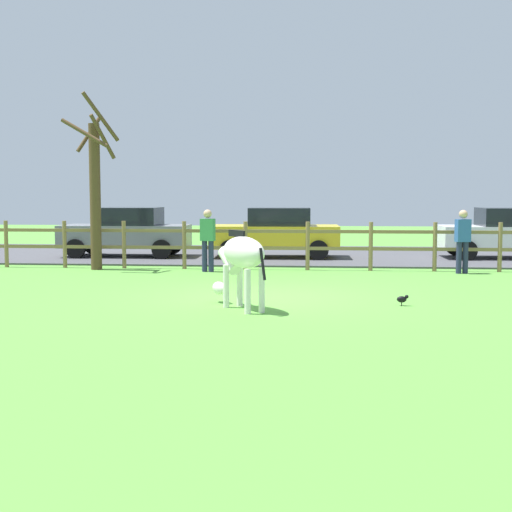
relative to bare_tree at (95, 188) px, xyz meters
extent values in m
plane|color=#549338|center=(4.93, -4.60, -2.21)|extent=(60.00, 60.00, 0.00)
cube|color=#47474C|center=(4.93, 4.70, -2.19)|extent=(28.00, 7.40, 0.05)
cylinder|color=olive|center=(-2.71, 0.40, -1.56)|extent=(0.11, 0.11, 1.30)
cylinder|color=olive|center=(-1.03, 0.40, -1.56)|extent=(0.11, 0.11, 1.30)
cylinder|color=olive|center=(0.66, 0.40, -1.56)|extent=(0.11, 0.11, 1.30)
cylinder|color=olive|center=(2.34, 0.40, -1.56)|extent=(0.11, 0.11, 1.30)
cylinder|color=olive|center=(4.02, 0.40, -1.56)|extent=(0.11, 0.11, 1.30)
cylinder|color=olive|center=(5.70, 0.40, -1.56)|extent=(0.11, 0.11, 1.30)
cylinder|color=olive|center=(7.38, 0.40, -1.56)|extent=(0.11, 0.11, 1.30)
cylinder|color=olive|center=(9.06, 0.40, -1.56)|extent=(0.11, 0.11, 1.30)
cylinder|color=olive|center=(10.74, 0.40, -1.56)|extent=(0.11, 0.11, 1.30)
cube|color=olive|center=(4.86, 0.40, -1.63)|extent=(21.84, 0.06, 0.09)
cube|color=olive|center=(4.86, 0.40, -1.17)|extent=(21.84, 0.06, 0.09)
cylinder|color=#513A23|center=(-0.01, 0.04, -0.26)|extent=(0.29, 0.29, 3.92)
cylinder|color=#513A23|center=(-0.23, 0.29, 1.44)|extent=(0.63, 0.57, 1.01)
cylinder|color=#513A23|center=(0.29, -0.17, 1.34)|extent=(0.55, 0.73, 1.15)
cylinder|color=#513A23|center=(0.29, -0.32, 1.84)|extent=(0.85, 0.74, 1.25)
cylinder|color=#513A23|center=(-0.07, -0.57, 1.41)|extent=(1.27, 0.23, 0.77)
ellipsoid|color=white|center=(4.67, -6.21, -1.18)|extent=(1.10, 1.29, 0.56)
cylinder|color=white|center=(4.32, -5.96, -1.82)|extent=(0.11, 0.11, 0.78)
cylinder|color=white|center=(4.55, -5.80, -1.82)|extent=(0.11, 0.11, 0.78)
cylinder|color=white|center=(4.78, -6.62, -1.82)|extent=(0.11, 0.11, 0.78)
cylinder|color=white|center=(5.01, -6.46, -1.82)|extent=(0.11, 0.11, 0.78)
cylinder|color=white|center=(4.37, -5.78, -1.37)|extent=(0.53, 0.62, 0.51)
ellipsoid|color=white|center=(4.13, -5.43, -1.93)|extent=(0.42, 0.48, 0.24)
cube|color=black|center=(4.53, -6.00, -0.86)|extent=(0.35, 0.48, 0.12)
cylinder|color=black|center=(5.05, -6.76, -1.33)|extent=(0.15, 0.18, 0.54)
cylinder|color=black|center=(7.53, -5.47, -2.18)|extent=(0.01, 0.01, 0.06)
cylinder|color=black|center=(7.53, -5.51, -2.18)|extent=(0.01, 0.01, 0.06)
ellipsoid|color=black|center=(7.53, -5.49, -2.09)|extent=(0.18, 0.10, 0.12)
sphere|color=black|center=(7.62, -5.49, -2.04)|extent=(0.07, 0.07, 0.07)
cube|color=white|center=(11.76, 3.89, -1.51)|extent=(4.03, 1.78, 0.70)
cube|color=black|center=(11.91, 3.90, -0.88)|extent=(1.93, 1.60, 0.56)
cylinder|color=black|center=(10.43, 3.02, -1.86)|extent=(0.60, 0.19, 0.60)
cylinder|color=black|center=(10.40, 4.72, -1.86)|extent=(0.60, 0.19, 0.60)
cube|color=slate|center=(-0.16, 3.47, -1.51)|extent=(4.01, 1.73, 0.70)
cube|color=black|center=(-0.01, 3.48, -0.88)|extent=(1.91, 1.58, 0.56)
cylinder|color=black|center=(-1.50, 2.61, -1.86)|extent=(0.60, 0.18, 0.60)
cylinder|color=black|center=(-1.51, 4.31, -1.86)|extent=(0.60, 0.18, 0.60)
cylinder|color=black|center=(1.20, 2.64, -1.86)|extent=(0.60, 0.18, 0.60)
cylinder|color=black|center=(1.19, 4.34, -1.86)|extent=(0.60, 0.18, 0.60)
cube|color=yellow|center=(4.61, 3.54, -1.51)|extent=(4.06, 1.84, 0.70)
cube|color=black|center=(4.76, 3.54, -0.88)|extent=(1.96, 1.63, 0.56)
cylinder|color=black|center=(3.29, 2.64, -1.86)|extent=(0.61, 0.20, 0.60)
cylinder|color=black|center=(3.23, 4.34, -1.86)|extent=(0.61, 0.20, 0.60)
cylinder|color=black|center=(5.99, 2.74, -1.86)|extent=(0.61, 0.20, 0.60)
cylinder|color=black|center=(5.93, 4.44, -1.86)|extent=(0.61, 0.20, 0.60)
cylinder|color=#232847|center=(9.59, -0.08, -1.80)|extent=(0.14, 0.14, 0.82)
cylinder|color=#232847|center=(9.77, -0.04, -1.80)|extent=(0.14, 0.14, 0.82)
cube|color=#2D569E|center=(9.68, -0.06, -1.10)|extent=(0.40, 0.30, 0.58)
sphere|color=tan|center=(9.68, -0.06, -0.68)|extent=(0.22, 0.22, 0.22)
cylinder|color=#232847|center=(3.00, -0.24, -1.80)|extent=(0.14, 0.14, 0.82)
cylinder|color=#232847|center=(3.18, -0.27, -1.80)|extent=(0.14, 0.14, 0.82)
cube|color=#38844C|center=(3.09, -0.25, -1.10)|extent=(0.39, 0.28, 0.58)
sphere|color=tan|center=(3.09, -0.25, -0.68)|extent=(0.22, 0.22, 0.22)
camera|label=1|loc=(6.00, -18.62, -0.12)|focal=49.73mm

